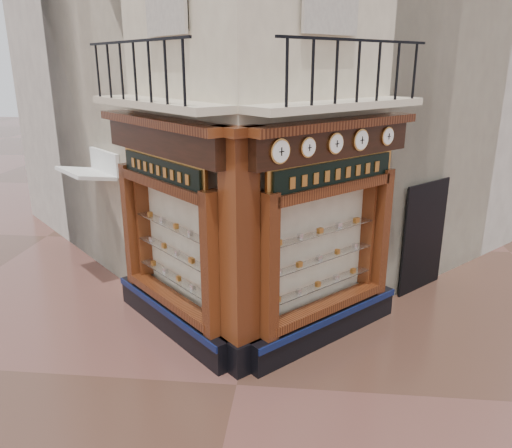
# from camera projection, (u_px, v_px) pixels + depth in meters

# --- Properties ---
(ground) EXTENTS (80.00, 80.00, 0.00)m
(ground) POSITION_uv_depth(u_px,v_px,m) (237.00, 385.00, 7.85)
(ground) COLOR #482C21
(ground) RESTS_ON ground
(main_building) EXTENTS (11.31, 11.31, 12.00)m
(main_building) POSITION_uv_depth(u_px,v_px,m) (269.00, 12.00, 11.86)
(main_building) COLOR beige
(main_building) RESTS_ON ground
(neighbour_left) EXTENTS (11.31, 11.31, 11.00)m
(neighbour_left) POSITION_uv_depth(u_px,v_px,m) (191.00, 40.00, 14.59)
(neighbour_left) COLOR beige
(neighbour_left) RESTS_ON ground
(neighbour_right) EXTENTS (11.31, 11.31, 11.00)m
(neighbour_right) POSITION_uv_depth(u_px,v_px,m) (362.00, 39.00, 14.12)
(neighbour_right) COLOR beige
(neighbour_right) RESTS_ON ground
(shopfront_left) EXTENTS (2.86, 2.86, 3.98)m
(shopfront_left) POSITION_uv_depth(u_px,v_px,m) (169.00, 232.00, 8.86)
(shopfront_left) COLOR black
(shopfront_left) RESTS_ON ground
(shopfront_right) EXTENTS (2.86, 2.86, 3.98)m
(shopfront_right) POSITION_uv_depth(u_px,v_px,m) (328.00, 237.00, 8.60)
(shopfront_right) COLOR black
(shopfront_right) RESTS_ON ground
(corner_pilaster) EXTENTS (0.85, 0.85, 3.98)m
(corner_pilaster) POSITION_uv_depth(u_px,v_px,m) (240.00, 258.00, 7.73)
(corner_pilaster) COLOR black
(corner_pilaster) RESTS_ON ground
(balcony) EXTENTS (5.94, 2.97, 1.03)m
(balcony) POSITION_uv_depth(u_px,v_px,m) (246.00, 103.00, 7.97)
(balcony) COLOR beige
(balcony) RESTS_ON ground
(clock_a) EXTENTS (0.30, 0.30, 0.37)m
(clock_a) POSITION_uv_depth(u_px,v_px,m) (280.00, 151.00, 7.16)
(clock_a) COLOR gold
(clock_a) RESTS_ON ground
(clock_b) EXTENTS (0.25, 0.25, 0.31)m
(clock_b) POSITION_uv_depth(u_px,v_px,m) (308.00, 147.00, 7.50)
(clock_b) COLOR gold
(clock_b) RESTS_ON ground
(clock_c) EXTENTS (0.28, 0.28, 0.34)m
(clock_c) POSITION_uv_depth(u_px,v_px,m) (335.00, 143.00, 7.87)
(clock_c) COLOR gold
(clock_c) RESTS_ON ground
(clock_d) EXTENTS (0.29, 0.29, 0.36)m
(clock_d) POSITION_uv_depth(u_px,v_px,m) (361.00, 140.00, 8.24)
(clock_d) COLOR gold
(clock_d) RESTS_ON ground
(clock_e) EXTENTS (0.26, 0.26, 0.32)m
(clock_e) POSITION_uv_depth(u_px,v_px,m) (387.00, 136.00, 8.68)
(clock_e) COLOR gold
(clock_e) RESTS_ON ground
(awning) EXTENTS (1.59, 1.59, 0.22)m
(awning) POSITION_uv_depth(u_px,v_px,m) (97.00, 282.00, 11.57)
(awning) COLOR silver
(awning) RESTS_ON ground
(signboard_left) EXTENTS (1.95, 1.95, 0.52)m
(signboard_left) POSITION_uv_depth(u_px,v_px,m) (161.00, 170.00, 8.48)
(signboard_left) COLOR #C28339
(signboard_left) RESTS_ON ground
(signboard_right) EXTENTS (2.13, 2.13, 0.57)m
(signboard_right) POSITION_uv_depth(u_px,v_px,m) (335.00, 173.00, 8.20)
(signboard_right) COLOR #C28339
(signboard_right) RESTS_ON ground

